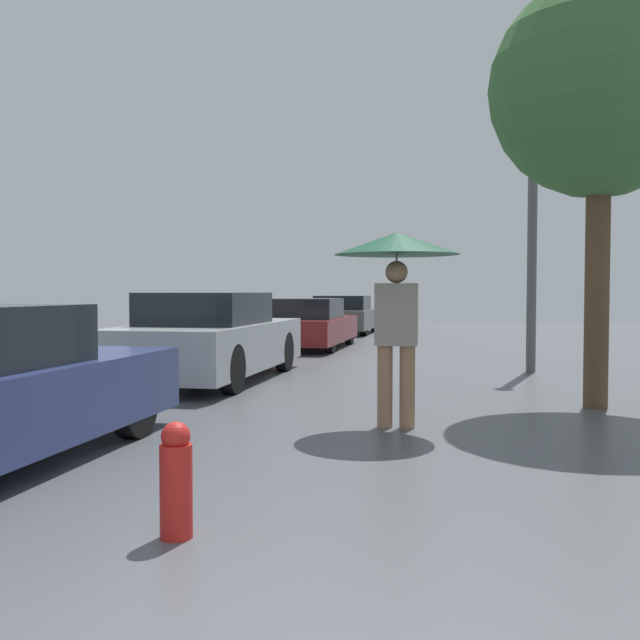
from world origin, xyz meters
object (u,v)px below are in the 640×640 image
pedestrian (397,266)px  parked_car_second (211,339)px  street_lamp (532,212)px  parked_car_third (306,325)px  parked_car_farthest (344,316)px  fire_hydrant (176,480)px  tree (600,90)px

pedestrian → parked_car_second: bearing=134.0°
parked_car_second → street_lamp: street_lamp is taller
parked_car_third → pedestrian: bearing=-72.3°
parked_car_farthest → fire_hydrant: 19.20m
parked_car_farthest → fire_hydrant: size_ratio=6.12×
parked_car_third → parked_car_farthest: size_ratio=1.07×
parked_car_third → street_lamp: street_lamp is taller
pedestrian → parked_car_second: size_ratio=0.43×
tree → fire_hydrant: bearing=-120.9°
pedestrian → tree: tree is taller
pedestrian → street_lamp: (1.77, 5.39, 1.08)m
street_lamp → fire_hydrant: 9.50m
pedestrian → tree: (2.17, 1.69, 2.07)m
pedestrian → fire_hydrant: size_ratio=3.01×
parked_car_farthest → street_lamp: bearing=-64.3°
street_lamp → fire_hydrant: street_lamp is taller
parked_car_farthest → pedestrian: bearing=-78.5°
pedestrian → parked_car_second: 4.62m
pedestrian → tree: size_ratio=0.39×
tree → street_lamp: (-0.40, 3.70, -0.99)m
pedestrian → tree: 3.44m
parked_car_farthest → street_lamp: size_ratio=0.81×
parked_car_third → fire_hydrant: size_ratio=6.53×
parked_car_second → parked_car_farthest: (-0.03, 12.39, -0.06)m
parked_car_third → tree: size_ratio=0.85×
fire_hydrant → parked_car_farthest: bearing=96.8°
street_lamp → pedestrian: bearing=-108.1°
parked_car_second → fire_hydrant: parked_car_second is taller
parked_car_third → tree: bearing=-56.4°
parked_car_farthest → fire_hydrant: bearing=-83.2°
street_lamp → parked_car_second: bearing=-156.4°
parked_car_second → tree: (5.31, -1.56, 3.04)m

